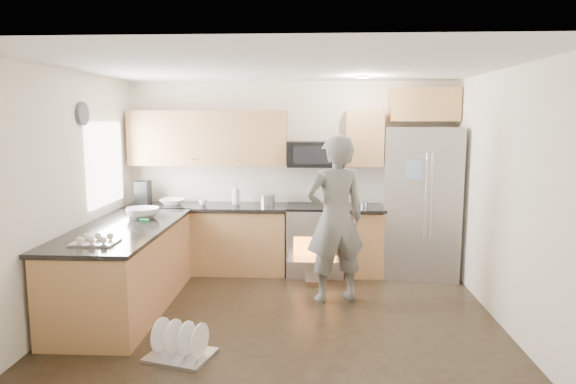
# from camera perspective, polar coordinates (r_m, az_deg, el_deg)

# --- Properties ---
(ground) EXTENTS (4.50, 4.50, 0.00)m
(ground) POSITION_cam_1_polar(r_m,az_deg,el_deg) (5.56, -0.70, -13.99)
(ground) COLOR black
(ground) RESTS_ON ground
(room_shell) EXTENTS (4.54, 4.04, 2.62)m
(room_shell) POSITION_cam_1_polar(r_m,az_deg,el_deg) (5.18, -1.13, 3.49)
(room_shell) COLOR white
(room_shell) RESTS_ON ground
(back_cabinet_run) EXTENTS (4.45, 0.64, 2.50)m
(back_cabinet_run) POSITION_cam_1_polar(r_m,az_deg,el_deg) (7.04, -4.60, -1.11)
(back_cabinet_run) COLOR #B57248
(back_cabinet_run) RESTS_ON ground
(peninsula) EXTENTS (0.96, 2.36, 1.04)m
(peninsula) POSITION_cam_1_polar(r_m,az_deg,el_deg) (6.00, -17.64, -8.01)
(peninsula) COLOR #B57248
(peninsula) RESTS_ON ground
(stove_range) EXTENTS (0.76, 0.97, 1.79)m
(stove_range) POSITION_cam_1_polar(r_m,az_deg,el_deg) (6.98, 3.03, -3.58)
(stove_range) COLOR #B7B7BC
(stove_range) RESTS_ON ground
(refrigerator) EXTENTS (1.08, 0.91, 1.99)m
(refrigerator) POSITION_cam_1_polar(r_m,az_deg,el_deg) (7.08, 14.63, -1.06)
(refrigerator) COLOR #B7B7BC
(refrigerator) RESTS_ON ground
(person) EXTENTS (0.81, 0.65, 1.93)m
(person) POSITION_cam_1_polar(r_m,az_deg,el_deg) (5.87, 5.26, -3.00)
(person) COLOR slate
(person) RESTS_ON ground
(dish_rack) EXTENTS (0.65, 0.57, 0.34)m
(dish_rack) POSITION_cam_1_polar(r_m,az_deg,el_deg) (4.84, -11.87, -16.55)
(dish_rack) COLOR #B7B7BC
(dish_rack) RESTS_ON ground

